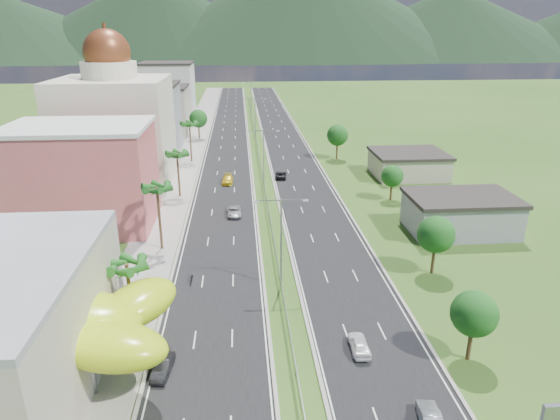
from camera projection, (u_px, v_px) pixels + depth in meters
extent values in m
plane|color=#2D5119|center=(290.00, 336.00, 49.43)|extent=(500.00, 500.00, 0.00)
cube|color=black|center=(228.00, 142.00, 133.11)|extent=(11.00, 260.00, 0.04)
cube|color=black|center=(284.00, 141.00, 134.25)|extent=(11.00, 260.00, 0.04)
cube|color=gray|center=(192.00, 143.00, 132.38)|extent=(7.00, 260.00, 0.12)
cube|color=gray|center=(259.00, 156.00, 116.63)|extent=(0.08, 216.00, 0.28)
cube|color=gray|center=(249.00, 99.00, 212.22)|extent=(0.10, 0.12, 0.70)
cylinder|color=gray|center=(281.00, 244.00, 56.90)|extent=(0.20, 0.20, 11.00)
cube|color=gray|center=(268.00, 200.00, 54.98)|extent=(2.88, 0.12, 0.12)
cube|color=gray|center=(294.00, 200.00, 55.20)|extent=(2.88, 0.12, 0.12)
cube|color=silver|center=(257.00, 202.00, 54.91)|extent=(0.60, 0.25, 0.18)
cube|color=silver|center=(306.00, 200.00, 55.33)|extent=(0.60, 0.25, 0.18)
cylinder|color=gray|center=(264.00, 158.00, 94.35)|extent=(0.20, 0.20, 11.00)
cube|color=gray|center=(256.00, 131.00, 92.43)|extent=(2.88, 0.12, 0.12)
cube|color=gray|center=(271.00, 130.00, 92.65)|extent=(2.88, 0.12, 0.12)
cube|color=silver|center=(249.00, 131.00, 92.36)|extent=(0.60, 0.25, 0.18)
cube|color=silver|center=(278.00, 131.00, 92.78)|extent=(0.60, 0.25, 0.18)
cylinder|color=gray|center=(255.00, 118.00, 136.49)|extent=(0.20, 0.20, 11.00)
cube|color=gray|center=(250.00, 99.00, 134.56)|extent=(2.88, 0.12, 0.12)
cube|color=gray|center=(260.00, 98.00, 134.78)|extent=(2.88, 0.12, 0.12)
cube|color=silver|center=(245.00, 99.00, 134.50)|extent=(0.60, 0.25, 0.18)
cube|color=silver|center=(265.00, 99.00, 134.91)|extent=(0.60, 0.25, 0.18)
cylinder|color=gray|center=(251.00, 97.00, 178.62)|extent=(0.20, 0.20, 11.00)
cube|color=gray|center=(247.00, 82.00, 176.69)|extent=(2.88, 0.12, 0.12)
cube|color=gray|center=(255.00, 82.00, 176.91)|extent=(2.88, 0.12, 0.12)
cube|color=silver|center=(243.00, 82.00, 176.63)|extent=(0.60, 0.25, 0.18)
cube|color=silver|center=(258.00, 82.00, 177.04)|extent=(0.60, 0.25, 0.18)
cylinder|color=gray|center=(28.00, 342.00, 45.04)|extent=(0.50, 0.50, 4.00)
cylinder|color=gray|center=(92.00, 374.00, 40.90)|extent=(0.50, 0.50, 4.00)
cylinder|color=gray|center=(27.00, 402.00, 37.78)|extent=(0.50, 0.50, 4.00)
cylinder|color=gray|center=(129.00, 337.00, 45.73)|extent=(0.50, 0.50, 4.00)
cube|color=#D1555C|center=(83.00, 178.00, 74.69)|extent=(20.00, 15.00, 15.00)
cube|color=beige|center=(116.00, 132.00, 95.36)|extent=(20.00, 20.00, 20.00)
cylinder|color=beige|center=(109.00, 70.00, 91.42)|extent=(10.00, 10.00, 3.00)
sphere|color=brown|center=(107.00, 53.00, 90.39)|extent=(8.40, 8.40, 8.40)
cube|color=gray|center=(145.00, 120.00, 119.53)|extent=(16.00, 15.00, 16.00)
cube|color=#B1A792|center=(159.00, 112.00, 140.64)|extent=(16.00, 15.00, 13.00)
cube|color=silver|center=(169.00, 93.00, 161.32)|extent=(16.00, 15.00, 18.00)
cube|color=gray|center=(460.00, 215.00, 74.11)|extent=(15.00, 10.00, 5.00)
cube|color=#B1A792|center=(408.00, 165.00, 102.45)|extent=(14.00, 12.00, 4.40)
cylinder|color=#47301C|center=(131.00, 299.00, 48.84)|extent=(0.36, 0.36, 7.50)
cylinder|color=#47301C|center=(160.00, 219.00, 67.30)|extent=(0.36, 0.36, 9.00)
cylinder|color=#47301C|center=(179.00, 175.00, 89.01)|extent=(0.36, 0.36, 8.00)
cylinder|color=#47301C|center=(191.00, 143.00, 112.28)|extent=(0.36, 0.36, 8.80)
cylinder|color=#47301C|center=(199.00, 130.00, 136.35)|extent=(0.40, 0.40, 4.90)
sphere|color=#1D591B|center=(198.00, 119.00, 135.27)|extent=(4.90, 4.90, 4.90)
cylinder|color=#47301C|center=(470.00, 339.00, 45.24)|extent=(0.40, 0.40, 4.20)
sphere|color=#1D591B|center=(474.00, 314.00, 44.32)|extent=(4.20, 4.20, 4.20)
cylinder|color=#47301C|center=(434.00, 256.00, 61.33)|extent=(0.40, 0.40, 4.55)
sphere|color=#1D591B|center=(436.00, 234.00, 60.32)|extent=(4.55, 4.55, 4.55)
cylinder|color=#47301C|center=(391.00, 189.00, 87.89)|extent=(0.40, 0.40, 3.85)
sphere|color=#1D591B|center=(392.00, 176.00, 87.04)|extent=(3.85, 3.85, 3.85)
cylinder|color=#47301C|center=(337.00, 149.00, 115.49)|extent=(0.40, 0.40, 4.90)
sphere|color=#1D591B|center=(338.00, 135.00, 114.41)|extent=(4.90, 4.90, 4.90)
imported|color=black|center=(163.00, 367.00, 43.78)|extent=(1.87, 4.05, 1.29)
imported|color=#9C9FA3|center=(234.00, 212.00, 80.83)|extent=(2.31, 4.79, 1.31)
imported|color=gold|center=(228.00, 179.00, 97.74)|extent=(2.23, 5.13, 1.47)
imported|color=white|center=(359.00, 344.00, 46.84)|extent=(1.74, 4.18, 1.41)
imported|color=#929598|center=(430.00, 419.00, 37.89)|extent=(2.09, 4.40, 1.39)
imported|color=black|center=(281.00, 175.00, 101.19)|extent=(2.69, 4.86, 1.29)
imported|color=black|center=(191.00, 277.00, 59.58)|extent=(0.68, 2.16, 1.38)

